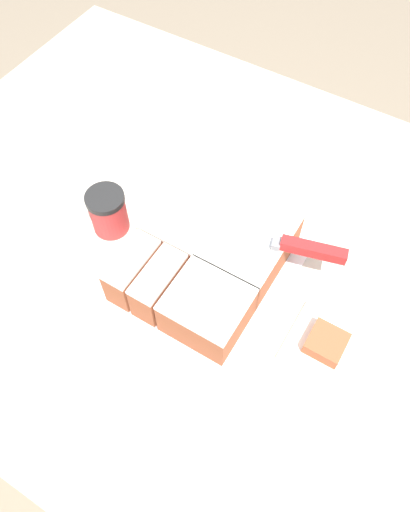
# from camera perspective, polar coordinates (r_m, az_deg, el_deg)

# --- Properties ---
(ground_plane) EXTENTS (8.00, 8.00, 0.00)m
(ground_plane) POSITION_cam_1_polar(r_m,az_deg,el_deg) (1.87, -0.41, -14.26)
(ground_plane) COLOR #7F705B
(countertop) EXTENTS (1.40, 1.10, 0.93)m
(countertop) POSITION_cam_1_polar(r_m,az_deg,el_deg) (1.43, -0.53, -8.44)
(countertop) COLOR beige
(countertop) RESTS_ON ground_plane
(cake_board) EXTENTS (0.32, 0.38, 0.01)m
(cake_board) POSITION_cam_1_polar(r_m,az_deg,el_deg) (0.98, -0.00, -1.48)
(cake_board) COLOR silver
(cake_board) RESTS_ON countertop
(cake) EXTENTS (0.26, 0.31, 0.09)m
(cake) POSITION_cam_1_polar(r_m,az_deg,el_deg) (0.94, 0.23, 0.07)
(cake) COLOR #994C2D
(cake) RESTS_ON cake_board
(knife) EXTENTS (0.35, 0.11, 0.02)m
(knife) POSITION_cam_1_polar(r_m,az_deg,el_deg) (0.90, 9.88, 1.22)
(knife) COLOR silver
(knife) RESTS_ON cake
(coffee_cup) EXTENTS (0.08, 0.08, 0.10)m
(coffee_cup) POSITION_cam_1_polar(r_m,az_deg,el_deg) (1.02, -11.01, 4.98)
(coffee_cup) COLOR #B23333
(coffee_cup) RESTS_ON countertop
(paper_napkin) EXTENTS (0.13, 0.13, 0.01)m
(paper_napkin) POSITION_cam_1_polar(r_m,az_deg,el_deg) (0.93, 13.48, -10.04)
(paper_napkin) COLOR white
(paper_napkin) RESTS_ON countertop
(brownie) EXTENTS (0.06, 0.06, 0.03)m
(brownie) POSITION_cam_1_polar(r_m,az_deg,el_deg) (0.92, 13.69, -9.64)
(brownie) COLOR #994C2D
(brownie) RESTS_ON paper_napkin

